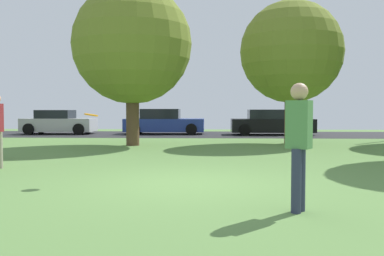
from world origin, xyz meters
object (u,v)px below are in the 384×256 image
(parked_car_silver, at_px, (58,123))
(parked_car_blue, at_px, (164,123))
(maple_tree_far, at_px, (132,45))
(frisbee_disc, at_px, (91,115))
(person_thrower, at_px, (299,140))
(parked_car_black, at_px, (271,123))
(oak_tree_right, at_px, (291,52))

(parked_car_silver, height_order, parked_car_blue, parked_car_blue)
(maple_tree_far, xyz_separation_m, frisbee_disc, (0.77, -8.51, -2.66))
(maple_tree_far, xyz_separation_m, person_thrower, (4.35, -10.75, -2.98))
(person_thrower, relative_size, parked_car_black, 0.39)
(parked_car_silver, distance_m, parked_car_blue, 6.15)
(maple_tree_far, bearing_deg, parked_car_blue, 87.39)
(parked_car_blue, bearing_deg, parked_car_black, -4.40)
(maple_tree_far, height_order, parked_car_blue, maple_tree_far)
(person_thrower, bearing_deg, oak_tree_right, -67.94)
(maple_tree_far, relative_size, parked_car_black, 1.38)
(person_thrower, distance_m, frisbee_disc, 4.23)
(parked_car_silver, bearing_deg, parked_car_blue, 2.50)
(maple_tree_far, distance_m, parked_car_blue, 8.52)
(oak_tree_right, xyz_separation_m, parked_car_blue, (-6.10, 6.62, -3.15))
(oak_tree_right, xyz_separation_m, parked_car_black, (0.06, 6.15, -3.16))
(person_thrower, bearing_deg, parked_car_black, -64.78)
(parked_car_silver, bearing_deg, frisbee_disc, -67.79)
(frisbee_disc, relative_size, parked_car_blue, 0.06)
(frisbee_disc, xyz_separation_m, parked_car_black, (5.75, 15.87, -0.68))
(parked_car_blue, bearing_deg, frisbee_disc, -88.54)
(oak_tree_right, bearing_deg, parked_car_blue, 132.66)
(parked_car_silver, bearing_deg, maple_tree_far, -52.57)
(person_thrower, height_order, parked_car_silver, person_thrower)
(person_thrower, relative_size, parked_car_blue, 0.39)
(parked_car_blue, bearing_deg, maple_tree_far, -92.61)
(parked_car_blue, relative_size, parked_car_black, 1.00)
(oak_tree_right, relative_size, parked_car_blue, 1.30)
(person_thrower, xyz_separation_m, parked_car_blue, (-3.99, 18.58, -0.35))
(person_thrower, height_order, parked_car_black, person_thrower)
(person_thrower, distance_m, parked_car_blue, 19.01)
(oak_tree_right, distance_m, person_thrower, 12.46)
(oak_tree_right, distance_m, parked_car_black, 6.91)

